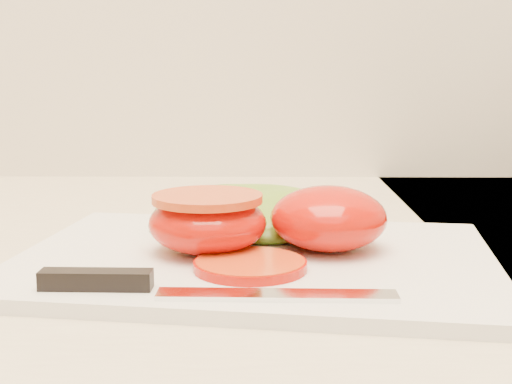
{
  "coord_description": "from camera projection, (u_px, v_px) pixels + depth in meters",
  "views": [
    {
      "loc": [
        0.02,
        1.06,
        1.08
      ],
      "look_at": [
        0.01,
        1.58,
        0.99
      ],
      "focal_mm": 50.0,
      "sensor_mm": 36.0,
      "label": 1
    }
  ],
  "objects": [
    {
      "name": "cutting_board",
      "position": [
        256.0,
        260.0,
        0.53
      ],
      "size": [
        0.38,
        0.3,
        0.01
      ],
      "primitive_type": "cube",
      "rotation": [
        0.0,
        0.0,
        -0.14
      ],
      "color": "white",
      "rests_on": "counter"
    },
    {
      "name": "tomato_half_dome",
      "position": [
        328.0,
        218.0,
        0.54
      ],
      "size": [
        0.09,
        0.09,
        0.05
      ],
      "primitive_type": "ellipsoid",
      "color": "red",
      "rests_on": "cutting_board"
    },
    {
      "name": "tomato_half_cut",
      "position": [
        208.0,
        221.0,
        0.53
      ],
      "size": [
        0.09,
        0.09,
        0.04
      ],
      "color": "red",
      "rests_on": "cutting_board"
    },
    {
      "name": "tomato_slice_0",
      "position": [
        250.0,
        265.0,
        0.49
      ],
      "size": [
        0.08,
        0.08,
        0.01
      ],
      "primitive_type": "cylinder",
      "color": "#CE4F24",
      "rests_on": "cutting_board"
    },
    {
      "name": "lettuce_leaf_0",
      "position": [
        251.0,
        213.0,
        0.6
      ],
      "size": [
        0.16,
        0.11,
        0.03
      ],
      "primitive_type": "ellipsoid",
      "rotation": [
        0.0,
        0.0,
        0.0
      ],
      "color": "#75A62B",
      "rests_on": "cutting_board"
    },
    {
      "name": "lettuce_leaf_1",
      "position": [
        304.0,
        218.0,
        0.6
      ],
      "size": [
        0.13,
        0.12,
        0.02
      ],
      "primitive_type": "ellipsoid",
      "rotation": [
        0.0,
        0.0,
        0.61
      ],
      "color": "#75A62B",
      "rests_on": "cutting_board"
    },
    {
      "name": "knife",
      "position": [
        165.0,
        286.0,
        0.44
      ],
      "size": [
        0.22,
        0.03,
        0.01
      ],
      "rotation": [
        0.0,
        0.0,
        -0.02
      ],
      "color": "silver",
      "rests_on": "cutting_board"
    }
  ]
}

